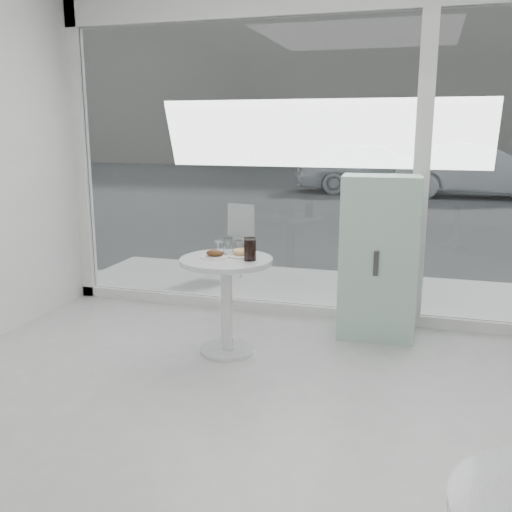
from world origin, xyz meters
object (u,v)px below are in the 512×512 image
(car_white, at_px, (370,166))
(plate_donut, at_px, (242,253))
(main_table, at_px, (227,286))
(water_tumbler_a, at_px, (228,247))
(mint_cabinet, at_px, (378,258))
(patio_chair, at_px, (238,234))
(plate_fritter, at_px, (215,255))
(cola_glass, at_px, (250,250))
(water_tumbler_b, at_px, (239,248))
(car_silver, at_px, (477,171))

(car_white, height_order, plate_donut, car_white)
(car_white, bearing_deg, main_table, 163.42)
(water_tumbler_a, bearing_deg, plate_donut, -18.24)
(mint_cabinet, xyz_separation_m, patio_chair, (-1.77, 1.58, -0.17))
(plate_donut, bearing_deg, patio_chair, 109.23)
(patio_chair, height_order, plate_fritter, patio_chair)
(main_table, distance_m, patio_chair, 2.39)
(cola_glass, bearing_deg, patio_chair, 110.65)
(plate_fritter, xyz_separation_m, water_tumbler_a, (0.05, 0.17, 0.03))
(patio_chair, distance_m, plate_fritter, 2.41)
(patio_chair, xyz_separation_m, water_tumbler_b, (0.72, -2.12, 0.30))
(main_table, distance_m, plate_donut, 0.28)
(car_white, xyz_separation_m, cola_glass, (0.29, -12.30, 0.15))
(car_silver, height_order, plate_fritter, car_silver)
(mint_cabinet, height_order, car_silver, mint_cabinet)
(plate_fritter, bearing_deg, car_white, 90.03)
(main_table, relative_size, mint_cabinet, 0.56)
(car_silver, xyz_separation_m, plate_fritter, (-2.75, -11.63, 0.11))
(main_table, bearing_deg, car_silver, 77.09)
(mint_cabinet, bearing_deg, water_tumbler_b, -156.53)
(plate_fritter, distance_m, plate_donut, 0.21)
(plate_fritter, relative_size, cola_glass, 1.21)
(main_table, relative_size, plate_fritter, 3.62)
(mint_cabinet, xyz_separation_m, cola_glass, (-0.90, -0.74, 0.17))
(car_silver, relative_size, water_tumbler_a, 32.24)
(patio_chair, bearing_deg, mint_cabinet, -33.41)
(main_table, height_order, car_silver, car_silver)
(car_white, height_order, water_tumbler_b, car_white)
(car_white, bearing_deg, water_tumbler_b, 163.63)
(main_table, distance_m, car_silver, 11.92)
(car_silver, bearing_deg, water_tumbler_a, 164.23)
(mint_cabinet, bearing_deg, main_table, -150.51)
(car_white, distance_m, plate_fritter, 12.29)
(car_white, bearing_deg, plate_donut, 163.84)
(car_white, height_order, plate_fritter, car_white)
(mint_cabinet, relative_size, plate_fritter, 6.47)
(main_table, height_order, mint_cabinet, mint_cabinet)
(main_table, bearing_deg, water_tumbler_b, 76.53)
(mint_cabinet, distance_m, water_tumbler_b, 1.19)
(main_table, height_order, water_tumbler_a, water_tumbler_a)
(plate_donut, bearing_deg, main_table, -129.88)
(mint_cabinet, bearing_deg, patio_chair, 134.52)
(main_table, xyz_separation_m, plate_fritter, (-0.08, -0.02, 0.25))
(car_silver, relative_size, cola_glass, 23.63)
(patio_chair, relative_size, cola_glass, 4.63)
(main_table, bearing_deg, water_tumbler_a, 103.70)
(plate_donut, relative_size, cola_glass, 1.35)
(plate_donut, bearing_deg, water_tumbler_a, 161.76)
(main_table, distance_m, cola_glass, 0.36)
(patio_chair, distance_m, water_tumbler_b, 2.26)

